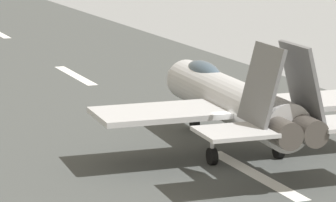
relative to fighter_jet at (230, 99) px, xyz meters
name	(u,v)px	position (x,y,z in m)	size (l,w,h in m)	color
ground_plane	(250,172)	(-3.43, 0.70, -2.48)	(400.00, 400.00, 0.00)	gray
runway_strip	(250,172)	(-3.45, 0.70, -2.47)	(240.00, 26.00, 0.02)	#434644
fighter_jet	(230,99)	(0.00, 0.00, 0.00)	(16.28, 13.29, 5.68)	#B1B1B2
crew_person	(264,75)	(13.33, -9.00, -1.65)	(0.36, 0.69, 1.67)	#1E2338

